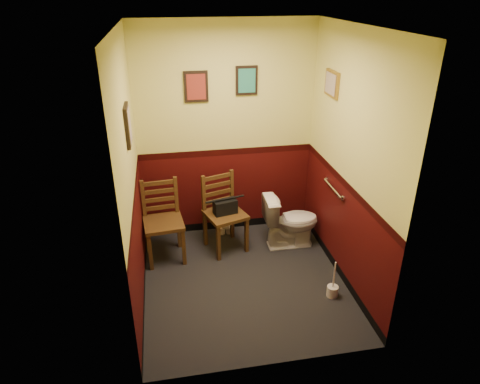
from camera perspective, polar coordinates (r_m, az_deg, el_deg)
name	(u,v)px	position (r m, az deg, el deg)	size (l,w,h in m)	color
floor	(244,281)	(4.94, 0.53, -11.76)	(2.20, 2.40, 0.00)	black
ceiling	(245,26)	(3.92, 0.71, 21.25)	(2.20, 2.40, 0.00)	silver
wall_back	(226,134)	(5.36, -1.85, 7.76)	(2.20, 2.70, 0.00)	#3A0909
wall_front	(275,233)	(3.21, 4.69, -5.52)	(2.20, 2.70, 0.00)	#3A0909
wall_left	(131,179)	(4.20, -14.30, 1.65)	(2.40, 2.70, 0.00)	#3A0909
wall_right	(349,164)	(4.57, 14.29, 3.68)	(2.40, 2.70, 0.00)	#3A0909
grab_bar	(333,189)	(4.93, 12.32, 0.46)	(0.05, 0.56, 0.06)	silver
framed_print_back_a	(196,87)	(5.14, -5.88, 13.79)	(0.28, 0.04, 0.36)	black
framed_print_back_b	(247,80)	(5.22, 0.89, 14.65)	(0.26, 0.04, 0.34)	black
framed_print_left	(128,125)	(4.12, -14.71, 8.58)	(0.04, 0.30, 0.38)	black
framed_print_right	(332,84)	(4.90, 12.14, 13.94)	(0.04, 0.34, 0.28)	olive
toilet	(291,221)	(5.42, 6.77, -3.88)	(0.39, 0.70, 0.68)	white
toilet_brush	(332,290)	(4.80, 12.22, -12.70)	(0.12, 0.12, 0.43)	silver
chair_left	(163,221)	(5.17, -10.22, -3.85)	(0.50, 0.50, 0.97)	brown
chair_right	(224,213)	(5.28, -2.19, -2.82)	(0.57, 0.57, 0.96)	brown
handbag	(225,207)	(5.19, -1.99, -1.96)	(0.30, 0.20, 0.20)	black
tp_stack	(225,223)	(5.71, -1.95, -4.18)	(0.21, 0.13, 0.36)	silver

